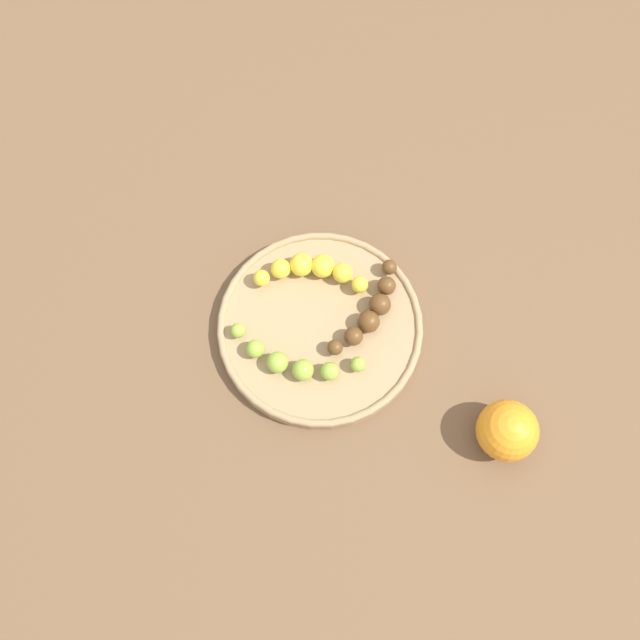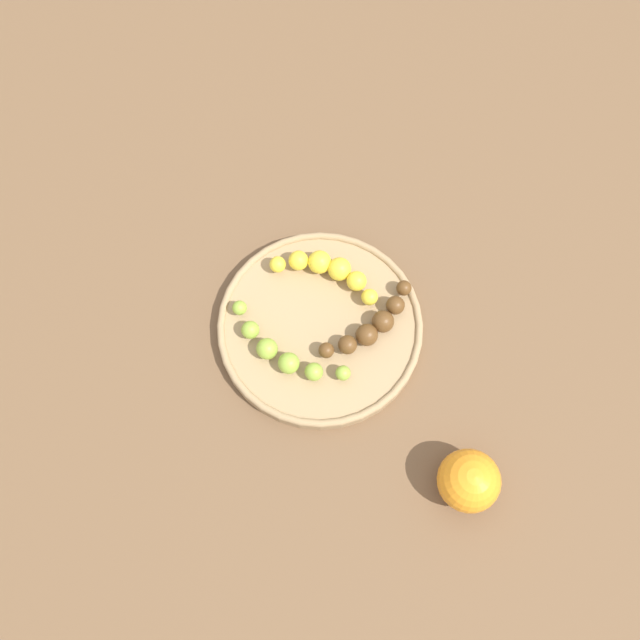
# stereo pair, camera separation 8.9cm
# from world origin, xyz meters

# --- Properties ---
(ground_plane) EXTENTS (2.40, 2.40, 0.00)m
(ground_plane) POSITION_xyz_m (0.00, 0.00, 0.00)
(ground_plane) COLOR brown
(fruit_bowl) EXTENTS (0.27, 0.27, 0.02)m
(fruit_bowl) POSITION_xyz_m (0.00, 0.00, 0.01)
(fruit_bowl) COLOR #A08259
(fruit_bowl) RESTS_ON ground_plane
(banana_overripe) EXTENTS (0.07, 0.15, 0.03)m
(banana_overripe) POSITION_xyz_m (0.03, 0.06, 0.03)
(banana_overripe) COLOR #593819
(banana_overripe) RESTS_ON fruit_bowl
(banana_yellow) EXTENTS (0.11, 0.12, 0.03)m
(banana_yellow) POSITION_xyz_m (-0.06, 0.04, 0.03)
(banana_yellow) COLOR yellow
(banana_yellow) RESTS_ON fruit_bowl
(banana_green) EXTENTS (0.15, 0.11, 0.03)m
(banana_green) POSITION_xyz_m (0.02, -0.06, 0.03)
(banana_green) COLOR #8CAD38
(banana_green) RESTS_ON fruit_bowl
(orange_fruit) EXTENTS (0.08, 0.08, 0.08)m
(orange_fruit) POSITION_xyz_m (0.26, 0.08, 0.04)
(orange_fruit) COLOR orange
(orange_fruit) RESTS_ON ground_plane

